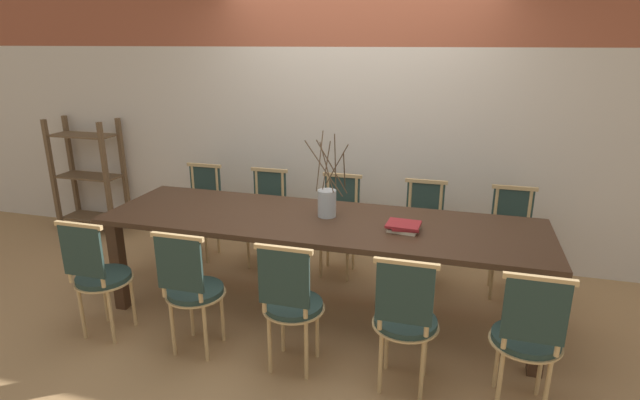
{
  "coord_description": "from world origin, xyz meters",
  "views": [
    {
      "loc": [
        0.95,
        -3.35,
        2.03
      ],
      "look_at": [
        0.0,
        0.0,
        0.92
      ],
      "focal_mm": 28.0,
      "sensor_mm": 36.0,
      "label": 1
    }
  ],
  "objects_px": {
    "dining_table": "(320,230)",
    "chair_near_center": "(291,301)",
    "chair_far_center": "(339,221)",
    "book_stack": "(404,227)",
    "shelving_rack": "(89,176)",
    "vase_centerpiece": "(327,201)"
  },
  "relations": [
    {
      "from": "dining_table",
      "to": "chair_near_center",
      "type": "xyz_separation_m",
      "value": [
        0.02,
        -0.74,
        -0.2
      ]
    },
    {
      "from": "book_stack",
      "to": "shelving_rack",
      "type": "xyz_separation_m",
      "value": [
        -3.54,
        1.08,
        -0.18
      ]
    },
    {
      "from": "chair_near_center",
      "to": "chair_far_center",
      "type": "relative_size",
      "value": 1.0
    },
    {
      "from": "book_stack",
      "to": "shelving_rack",
      "type": "distance_m",
      "value": 3.71
    },
    {
      "from": "chair_near_center",
      "to": "chair_far_center",
      "type": "bearing_deg",
      "value": 92.25
    },
    {
      "from": "vase_centerpiece",
      "to": "chair_far_center",
      "type": "bearing_deg",
      "value": 95.86
    },
    {
      "from": "dining_table",
      "to": "chair_near_center",
      "type": "bearing_deg",
      "value": -88.23
    },
    {
      "from": "chair_far_center",
      "to": "book_stack",
      "type": "xyz_separation_m",
      "value": [
        0.66,
        -0.8,
        0.31
      ]
    },
    {
      "from": "dining_table",
      "to": "shelving_rack",
      "type": "height_order",
      "value": "shelving_rack"
    },
    {
      "from": "chair_far_center",
      "to": "book_stack",
      "type": "relative_size",
      "value": 3.78
    },
    {
      "from": "vase_centerpiece",
      "to": "book_stack",
      "type": "height_order",
      "value": "vase_centerpiece"
    },
    {
      "from": "dining_table",
      "to": "vase_centerpiece",
      "type": "height_order",
      "value": "vase_centerpiece"
    },
    {
      "from": "chair_near_center",
      "to": "chair_far_center",
      "type": "height_order",
      "value": "same"
    },
    {
      "from": "shelving_rack",
      "to": "chair_near_center",
      "type": "bearing_deg",
      "value": -30.98
    },
    {
      "from": "chair_near_center",
      "to": "shelving_rack",
      "type": "relative_size",
      "value": 0.72
    },
    {
      "from": "chair_near_center",
      "to": "vase_centerpiece",
      "type": "height_order",
      "value": "vase_centerpiece"
    },
    {
      "from": "chair_far_center",
      "to": "book_stack",
      "type": "distance_m",
      "value": 1.08
    },
    {
      "from": "chair_near_center",
      "to": "vase_centerpiece",
      "type": "bearing_deg",
      "value": 89.33
    },
    {
      "from": "vase_centerpiece",
      "to": "shelving_rack",
      "type": "xyz_separation_m",
      "value": [
        -2.95,
        0.94,
        -0.27
      ]
    },
    {
      "from": "dining_table",
      "to": "chair_near_center",
      "type": "height_order",
      "value": "chair_near_center"
    },
    {
      "from": "dining_table",
      "to": "book_stack",
      "type": "relative_size",
      "value": 13.69
    },
    {
      "from": "vase_centerpiece",
      "to": "shelving_rack",
      "type": "bearing_deg",
      "value": 162.27
    }
  ]
}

